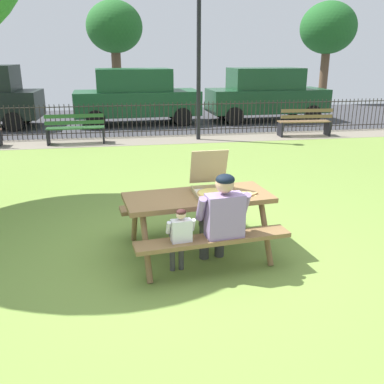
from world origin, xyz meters
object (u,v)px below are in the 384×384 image
at_px(pizza_box_open, 212,185).
at_px(park_bench_right, 305,123).
at_px(far_tree_midleft, 115,28).
at_px(lamp_post_walkway, 199,49).
at_px(parked_car_center, 266,94).
at_px(pizza_slice_on_table, 247,193).
at_px(far_tree_center, 328,29).
at_px(child_at_table, 180,235).
at_px(adult_at_table, 221,217).
at_px(parked_car_left, 136,96).
at_px(park_bench_center, 76,129).
at_px(picnic_table_foreground, 198,208).

xyz_separation_m(pizza_box_open, park_bench_right, (4.55, 7.30, -0.45)).
relative_size(pizza_box_open, far_tree_midleft, 0.12).
bearing_deg(lamp_post_walkway, park_bench_right, -0.61).
bearing_deg(pizza_box_open, parked_car_center, 67.30).
bearing_deg(lamp_post_walkway, pizza_box_open, -99.47).
height_order(pizza_slice_on_table, far_tree_center, far_tree_center).
distance_m(child_at_table, far_tree_midleft, 17.41).
relative_size(adult_at_table, park_bench_right, 0.73).
bearing_deg(lamp_post_walkway, parked_car_left, 116.66).
bearing_deg(park_bench_center, picnic_table_foreground, -73.99).
bearing_deg(child_at_table, parked_car_center, 66.29).
bearing_deg(parked_car_center, lamp_post_walkway, -134.42).
distance_m(pizza_box_open, parked_car_left, 10.64).
relative_size(picnic_table_foreground, pizza_box_open, 3.39).
distance_m(picnic_table_foreground, adult_at_table, 0.52).
xyz_separation_m(pizza_slice_on_table, parked_car_left, (-0.85, 10.74, 0.23)).
distance_m(pizza_box_open, pizza_slice_on_table, 0.45).
distance_m(picnic_table_foreground, parked_car_center, 11.67).
bearing_deg(parked_car_left, far_tree_center, 30.17).
xyz_separation_m(picnic_table_foreground, far_tree_midleft, (-0.86, 16.56, 2.97)).
bearing_deg(picnic_table_foreground, far_tree_center, 59.26).
relative_size(child_at_table, far_tree_center, 0.17).
height_order(adult_at_table, far_tree_midleft, far_tree_midleft).
relative_size(picnic_table_foreground, pizza_slice_on_table, 6.81).
bearing_deg(picnic_table_foreground, parked_car_left, 91.27).
bearing_deg(far_tree_midleft, child_at_table, -88.19).
bearing_deg(far_tree_center, park_bench_center, -142.49).
distance_m(child_at_table, parked_car_center, 12.32).
bearing_deg(pizza_box_open, child_at_table, -128.04).
bearing_deg(parked_car_center, child_at_table, -113.71).
distance_m(child_at_table, park_bench_right, 9.42).
distance_m(pizza_slice_on_table, parked_car_left, 10.78).
xyz_separation_m(child_at_table, park_bench_center, (-1.80, 7.95, -0.09)).
height_order(park_bench_right, lamp_post_walkway, lamp_post_walkway).
bearing_deg(park_bench_center, far_tree_center, 37.51).
relative_size(adult_at_table, far_tree_midleft, 0.25).
height_order(park_bench_center, parked_car_left, parked_car_left).
relative_size(park_bench_right, parked_car_left, 0.36).
relative_size(adult_at_table, lamp_post_walkway, 0.28).
bearing_deg(park_bench_right, park_bench_center, -180.00).
height_order(far_tree_midleft, far_tree_center, far_tree_center).
xyz_separation_m(pizza_box_open, adult_at_table, (-0.01, -0.56, -0.21)).
bearing_deg(lamp_post_walkway, picnic_table_foreground, -100.79).
xyz_separation_m(adult_at_table, parked_car_left, (-0.42, 11.18, 0.35)).
relative_size(picnic_table_foreground, park_bench_center, 1.21).
bearing_deg(far_tree_center, pizza_slice_on_table, -119.08).
bearing_deg(child_at_table, far_tree_midleft, 91.81).
distance_m(parked_car_left, parked_car_center, 4.87).
bearing_deg(far_tree_midleft, parked_car_center, -46.88).
height_order(park_bench_center, lamp_post_walkway, lamp_post_walkway).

